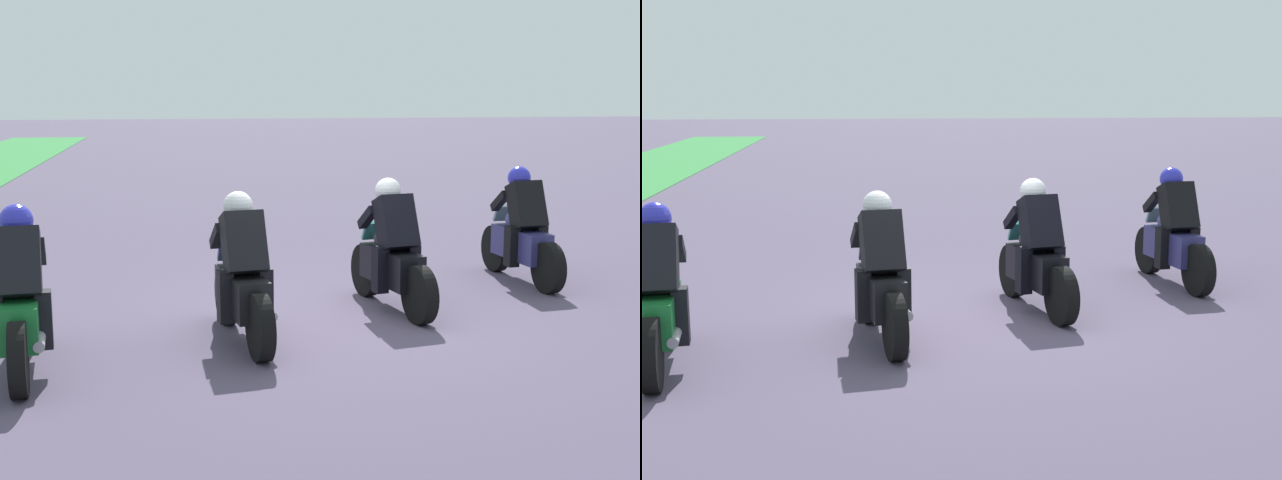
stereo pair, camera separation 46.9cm
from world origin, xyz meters
The scene contains 5 objects.
ground_plane centered at (0.00, 0.00, 0.00)m, with size 120.00×120.00×0.00m, color #4E435A.
rider_lane_a centered at (1.46, -2.89, 0.62)m, with size 2.04×0.58×1.51m.
rider_lane_b centered at (0.31, -0.88, 0.62)m, with size 2.02×0.65×1.51m.
rider_lane_c centered at (-0.72, 0.91, 0.62)m, with size 2.03×0.61×1.51m.
rider_lane_d centered at (-1.38, 2.94, 0.62)m, with size 2.04×0.58×1.51m.
Camera 2 is at (-9.44, 1.03, 2.55)m, focal length 49.71 mm.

